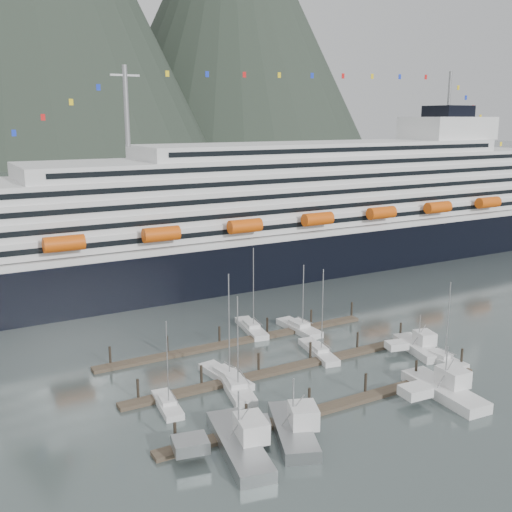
% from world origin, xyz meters
% --- Properties ---
extents(ground, '(1600.00, 1600.00, 0.00)m').
position_xyz_m(ground, '(0.00, 0.00, 0.00)').
color(ground, '#455150').
rests_on(ground, ground).
extents(cruise_ship, '(210.00, 30.40, 50.30)m').
position_xyz_m(cruise_ship, '(30.03, 54.94, 12.04)').
color(cruise_ship, black).
rests_on(cruise_ship, ground).
extents(dock_near, '(48.18, 2.28, 3.20)m').
position_xyz_m(dock_near, '(-4.93, -9.95, 0.31)').
color(dock_near, '#47382D').
rests_on(dock_near, ground).
extents(dock_mid, '(48.18, 2.28, 3.20)m').
position_xyz_m(dock_mid, '(-4.93, 3.05, 0.31)').
color(dock_mid, '#47382D').
rests_on(dock_mid, ground).
extents(dock_far, '(48.18, 2.28, 3.20)m').
position_xyz_m(dock_far, '(-4.93, 16.05, 0.31)').
color(dock_far, '#47382D').
rests_on(dock_far, ground).
extents(sailboat_a, '(3.12, 8.17, 12.23)m').
position_xyz_m(sailboat_a, '(-23.41, 0.38, 0.40)').
color(sailboat_a, silver).
rests_on(sailboat_a, ground).
extents(sailboat_b, '(3.99, 10.64, 16.13)m').
position_xyz_m(sailboat_b, '(-13.24, 4.26, 0.44)').
color(sailboat_b, silver).
rests_on(sailboat_b, ground).
extents(sailboat_c, '(4.99, 10.98, 14.15)m').
position_xyz_m(sailboat_c, '(-13.56, 0.45, 0.44)').
color(sailboat_c, silver).
rests_on(sailboat_c, ground).
extents(sailboat_d, '(4.31, 10.75, 14.38)m').
position_xyz_m(sailboat_d, '(3.53, 5.55, 0.42)').
color(sailboat_d, silver).
rests_on(sailboat_d, ground).
extents(sailboat_f, '(3.36, 10.18, 12.50)m').
position_xyz_m(sailboat_f, '(6.74, 15.96, 0.43)').
color(sailboat_f, silver).
rests_on(sailboat_f, ground).
extents(sailboat_g, '(4.28, 10.86, 15.34)m').
position_xyz_m(sailboat_g, '(-0.48, 19.99, 0.43)').
color(sailboat_g, silver).
rests_on(sailboat_g, ground).
extents(sailboat_h, '(2.73, 8.96, 13.14)m').
position_xyz_m(sailboat_h, '(18.00, -5.78, 0.42)').
color(sailboat_h, silver).
rests_on(sailboat_h, ground).
extents(trawler_a, '(10.79, 14.78, 7.89)m').
position_xyz_m(trawler_a, '(-20.28, -12.97, 0.97)').
color(trawler_a, '#939699').
rests_on(trawler_a, ground).
extents(trawler_b, '(10.61, 12.77, 7.94)m').
position_xyz_m(trawler_b, '(-13.36, -13.23, 0.98)').
color(trawler_b, '#939699').
rests_on(trawler_b, ground).
extents(trawler_d, '(9.77, 13.18, 7.75)m').
position_xyz_m(trawler_d, '(9.69, -14.37, 0.96)').
color(trawler_d, silver).
rests_on(trawler_d, ground).
extents(trawler_e, '(8.34, 10.74, 6.64)m').
position_xyz_m(trawler_e, '(17.88, -1.11, 0.86)').
color(trawler_e, silver).
rests_on(trawler_e, ground).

